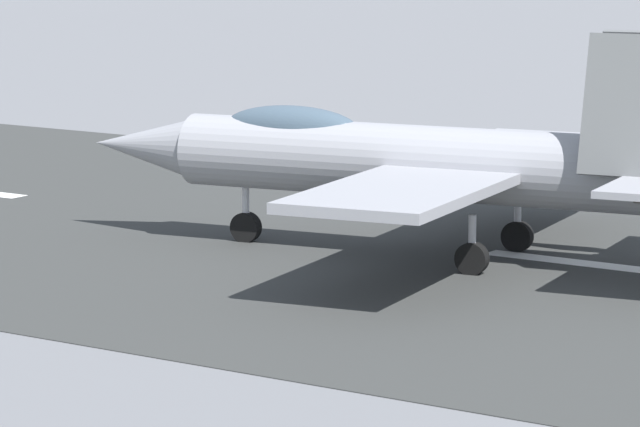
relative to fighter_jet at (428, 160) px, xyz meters
The scene contains 2 objects.
fighter_jet is the anchor object (origin of this frame).
marker_cone_mid 13.71m from the fighter_jet, 73.38° to the right, with size 0.44×0.44×0.55m, color orange.
Camera 1 is at (-17.37, 40.14, 8.54)m, focal length 107.17 mm.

